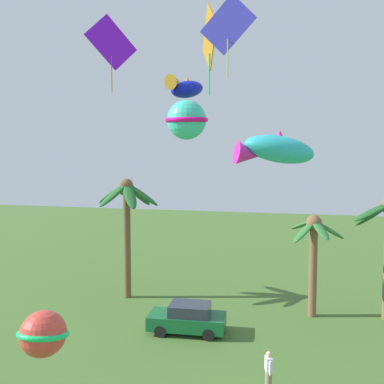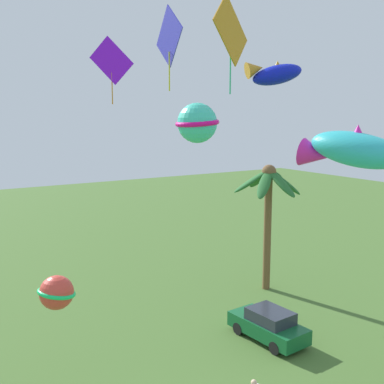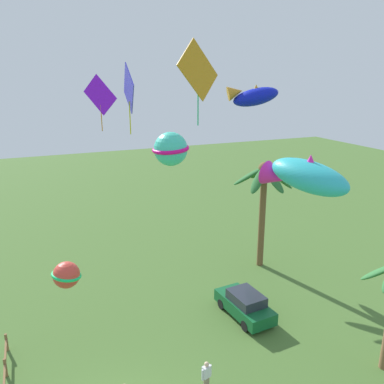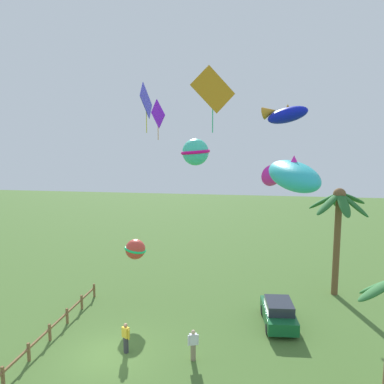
% 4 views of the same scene
% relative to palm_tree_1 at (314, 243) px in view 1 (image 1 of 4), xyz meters
% --- Properties ---
extents(palm_tree_1, '(3.11, 3.50, 5.77)m').
position_rel_palm_tree_1_xyz_m(palm_tree_1, '(0.00, 0.00, 0.00)').
color(palm_tree_1, brown).
rests_on(palm_tree_1, ground).
extents(palm_tree_2, '(4.32, 4.27, 7.68)m').
position_rel_palm_tree_1_xyz_m(palm_tree_2, '(-11.43, 0.38, 1.70)').
color(palm_tree_2, brown).
rests_on(palm_tree_2, ground).
extents(parked_car_0, '(4.03, 2.03, 1.51)m').
position_rel_palm_tree_1_xyz_m(parked_car_0, '(-6.24, -3.97, -3.43)').
color(parked_car_0, '#145B2D').
rests_on(parked_car_0, ground).
extents(spectator_1, '(0.34, 0.53, 1.59)m').
position_rel_palm_tree_1_xyz_m(spectator_1, '(-1.87, -8.43, -3.36)').
color(spectator_1, gray).
rests_on(spectator_1, ground).
extents(kite_diamond_0, '(1.30, 1.19, 2.42)m').
position_rel_palm_tree_1_xyz_m(kite_diamond_0, '(-6.77, -11.33, 8.28)').
color(kite_diamond_0, '#7F12EF').
extents(kite_diamond_1, '(1.05, 2.26, 3.43)m').
position_rel_palm_tree_1_xyz_m(kite_diamond_1, '(-4.34, -7.79, 9.27)').
color(kite_diamond_1, '#C68015').
extents(kite_ball_2, '(1.50, 1.51, 1.35)m').
position_rel_palm_tree_1_xyz_m(kite_ball_2, '(-8.11, -13.34, -0.52)').
color(kite_ball_2, '#DA3F33').
extents(kite_fish_3, '(4.20, 3.03, 1.81)m').
position_rel_palm_tree_1_xyz_m(kite_fish_3, '(-1.99, -4.00, 5.11)').
color(kite_fish_3, '#2CB9C4').
extents(kite_diamond_4, '(1.76, 0.25, 2.46)m').
position_rel_palm_tree_1_xyz_m(kite_diamond_4, '(-3.08, -10.99, 8.63)').
color(kite_diamond_4, '#4540E6').
extents(kite_fish_5, '(1.88, 2.81, 1.30)m').
position_rel_palm_tree_1_xyz_m(kite_fish_5, '(-6.34, -3.97, 8.16)').
color(kite_fish_5, '#0B17B9').
extents(kite_ball_6, '(1.85, 1.86, 1.46)m').
position_rel_palm_tree_1_xyz_m(kite_ball_6, '(-4.98, -8.79, 6.09)').
color(kite_ball_6, '#3CD1B5').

